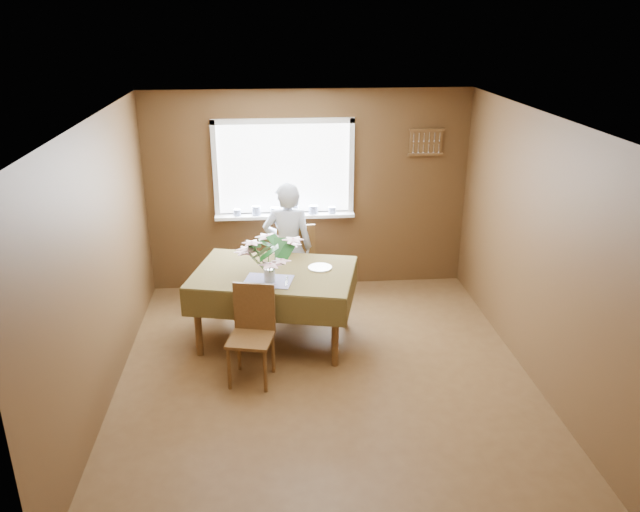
{
  "coord_description": "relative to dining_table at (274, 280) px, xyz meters",
  "views": [
    {
      "loc": [
        -0.5,
        -5.26,
        3.33
      ],
      "look_at": [
        0.0,
        0.55,
        1.05
      ],
      "focal_mm": 35.0,
      "sensor_mm": 36.0,
      "label": 1
    }
  ],
  "objects": [
    {
      "name": "seated_woman",
      "position": [
        0.18,
        0.74,
        0.08
      ],
      "size": [
        0.6,
        0.42,
        1.57
      ],
      "primitive_type": "imported",
      "rotation": [
        0.0,
        0.0,
        3.07
      ],
      "color": "white",
      "rests_on": "floor"
    },
    {
      "name": "chair_near",
      "position": [
        -0.22,
        -0.72,
        -0.19
      ],
      "size": [
        0.49,
        0.49,
        0.94
      ],
      "rotation": [
        0.0,
        0.0,
        -0.23
      ],
      "color": "brown",
      "rests_on": "floor"
    },
    {
      "name": "wall_right",
      "position": [
        2.47,
        -0.78,
        0.54
      ],
      "size": [
        0.0,
        4.5,
        4.5
      ],
      "primitive_type": "plane",
      "rotation": [
        1.57,
        0.0,
        -1.57
      ],
      "color": "brown",
      "rests_on": "floor"
    },
    {
      "name": "side_plate",
      "position": [
        0.49,
        0.04,
        0.11
      ],
      "size": [
        0.3,
        0.3,
        0.01
      ],
      "primitive_type": "cylinder",
      "rotation": [
        0.0,
        0.0,
        -0.23
      ],
      "color": "white",
      "rests_on": "dining_table"
    },
    {
      "name": "dining_table",
      "position": [
        0.0,
        0.0,
        0.0
      ],
      "size": [
        1.87,
        1.48,
        0.81
      ],
      "rotation": [
        0.0,
        0.0,
        -0.23
      ],
      "color": "brown",
      "rests_on": "floor"
    },
    {
      "name": "chair_far",
      "position": [
        0.26,
        0.88,
        -0.14
      ],
      "size": [
        0.5,
        0.5,
        1.05
      ],
      "rotation": [
        0.0,
        0.0,
        3.26
      ],
      "color": "brown",
      "rests_on": "floor"
    },
    {
      "name": "table_knife",
      "position": [
        0.12,
        -0.29,
        0.11
      ],
      "size": [
        0.05,
        0.24,
        0.0
      ],
      "primitive_type": "cube",
      "rotation": [
        0.0,
        0.0,
        -0.11
      ],
      "color": "silver",
      "rests_on": "dining_table"
    },
    {
      "name": "ceiling",
      "position": [
        0.47,
        -0.78,
        1.79
      ],
      "size": [
        4.5,
        4.5,
        0.0
      ],
      "primitive_type": "plane",
      "rotation": [
        3.14,
        0.0,
        0.0
      ],
      "color": "white",
      "rests_on": "wall_back"
    },
    {
      "name": "spoon_rack",
      "position": [
        1.92,
        1.43,
        1.14
      ],
      "size": [
        0.44,
        0.05,
        0.33
      ],
      "color": "brown",
      "rests_on": "wall_back"
    },
    {
      "name": "wall_front",
      "position": [
        0.47,
        -3.03,
        0.54
      ],
      "size": [
        4.0,
        0.0,
        4.0
      ],
      "primitive_type": "plane",
      "rotation": [
        -1.57,
        0.0,
        0.0
      ],
      "color": "brown",
      "rests_on": "floor"
    },
    {
      "name": "flower_bouquet",
      "position": [
        -0.05,
        -0.27,
        0.42
      ],
      "size": [
        0.57,
        0.57,
        0.49
      ],
      "rotation": [
        0.0,
        0.0,
        -0.3
      ],
      "color": "white",
      "rests_on": "dining_table"
    },
    {
      "name": "window_assembly",
      "position": [
        0.17,
        1.41,
        0.64
      ],
      "size": [
        1.72,
        0.2,
        1.22
      ],
      "color": "white",
      "rests_on": "wall_back"
    },
    {
      "name": "wall_back",
      "position": [
        0.47,
        1.47,
        0.54
      ],
      "size": [
        4.0,
        0.0,
        4.0
      ],
      "primitive_type": "plane",
      "rotation": [
        1.57,
        0.0,
        0.0
      ],
      "color": "brown",
      "rests_on": "floor"
    },
    {
      "name": "wall_left",
      "position": [
        -1.53,
        -0.78,
        0.54
      ],
      "size": [
        0.0,
        4.5,
        4.5
      ],
      "primitive_type": "plane",
      "rotation": [
        1.57,
        0.0,
        1.57
      ],
      "color": "brown",
      "rests_on": "floor"
    },
    {
      "name": "floor",
      "position": [
        0.47,
        -0.78,
        -0.71
      ],
      "size": [
        4.5,
        4.5,
        0.0
      ],
      "primitive_type": "plane",
      "color": "#52361C",
      "rests_on": "ground"
    }
  ]
}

